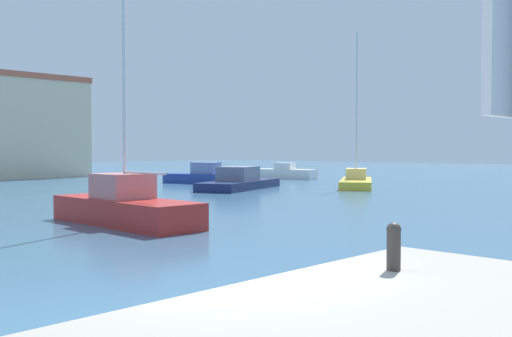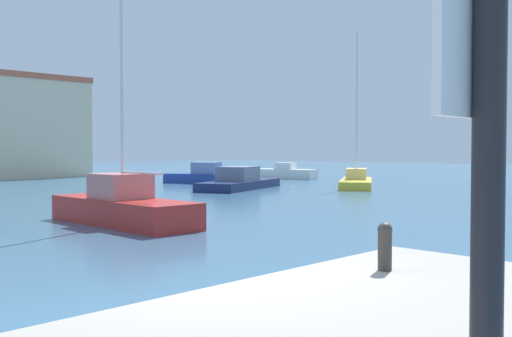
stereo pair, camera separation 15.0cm
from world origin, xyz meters
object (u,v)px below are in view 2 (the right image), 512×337
motorboat_white_mid_harbor (283,173)px  motorboat_blue_distant_north (208,177)px  motorboat_navy_center_channel (239,181)px  sailboat_red_inner_mooring (122,206)px  sailboat_yellow_far_left (356,180)px  mooring_bollard (385,244)px

motorboat_white_mid_harbor → motorboat_blue_distant_north: 9.13m
motorboat_white_mid_harbor → motorboat_blue_distant_north: motorboat_blue_distant_north is taller
motorboat_white_mid_harbor → motorboat_navy_center_channel: size_ratio=0.76×
sailboat_red_inner_mooring → motorboat_navy_center_channel: (14.97, 9.93, -0.13)m
motorboat_navy_center_channel → sailboat_yellow_far_left: sailboat_yellow_far_left is taller
mooring_bollard → motorboat_blue_distant_north: 36.18m
sailboat_red_inner_mooring → motorboat_navy_center_channel: size_ratio=0.99×
sailboat_yellow_far_left → motorboat_navy_center_channel: bearing=148.2°
mooring_bollard → sailboat_red_inner_mooring: 13.41m
mooring_bollard → sailboat_red_inner_mooring: sailboat_red_inner_mooring is taller
mooring_bollard → motorboat_white_mid_harbor: size_ratio=0.10×
mooring_bollard → sailboat_red_inner_mooring: (4.11, 12.74, -0.64)m
motorboat_blue_distant_north → motorboat_navy_center_channel: (-2.73, -6.19, -0.02)m
mooring_bollard → sailboat_yellow_far_left: 31.80m
mooring_bollard → motorboat_navy_center_channel: (19.08, 22.67, -0.76)m
motorboat_blue_distant_north → motorboat_white_mid_harbor: bearing=4.3°
motorboat_white_mid_harbor → sailboat_yellow_far_left: size_ratio=0.60×
sailboat_red_inner_mooring → motorboat_navy_center_channel: bearing=33.5°
sailboat_red_inner_mooring → sailboat_yellow_far_left: 22.51m
motorboat_white_mid_harbor → motorboat_navy_center_channel: 13.69m
mooring_bollard → motorboat_blue_distant_north: bearing=52.9°
motorboat_white_mid_harbor → mooring_bollard: bearing=-136.3°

